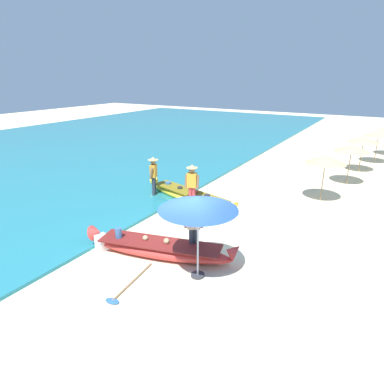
{
  "coord_description": "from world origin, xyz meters",
  "views": [
    {
      "loc": [
        4.52,
        -7.2,
        4.95
      ],
      "look_at": [
        -1.38,
        2.74,
        0.9
      ],
      "focal_mm": 31.49,
      "sensor_mm": 36.0,
      "label": 1
    }
  ],
  "objects_px": {
    "boat_yellow_midground": "(189,196)",
    "patio_umbrella_large": "(198,204)",
    "person_vendor_hatted": "(192,183)",
    "person_vendor_assistant": "(154,174)",
    "cooler_box": "(103,242)",
    "boat_red_foreground": "(160,248)",
    "person_tourist_customer": "(194,226)",
    "paddle": "(127,287)"
  },
  "relations": [
    {
      "from": "paddle",
      "to": "person_vendor_hatted",
      "type": "bearing_deg",
      "value": 103.69
    },
    {
      "from": "boat_yellow_midground",
      "to": "person_vendor_hatted",
      "type": "height_order",
      "value": "person_vendor_hatted"
    },
    {
      "from": "person_vendor_hatted",
      "to": "person_tourist_customer",
      "type": "xyz_separation_m",
      "value": [
        1.94,
        -3.17,
        -0.06
      ]
    },
    {
      "from": "boat_yellow_midground",
      "to": "person_vendor_assistant",
      "type": "distance_m",
      "value": 1.81
    },
    {
      "from": "patio_umbrella_large",
      "to": "person_tourist_customer",
      "type": "bearing_deg",
      "value": 126.18
    },
    {
      "from": "person_vendor_hatted",
      "to": "person_vendor_assistant",
      "type": "relative_size",
      "value": 1.01
    },
    {
      "from": "patio_umbrella_large",
      "to": "cooler_box",
      "type": "relative_size",
      "value": 5.01
    },
    {
      "from": "person_vendor_hatted",
      "to": "paddle",
      "type": "height_order",
      "value": "person_vendor_hatted"
    },
    {
      "from": "boat_yellow_midground",
      "to": "person_vendor_assistant",
      "type": "xyz_separation_m",
      "value": [
        -1.62,
        -0.21,
        0.76
      ]
    },
    {
      "from": "person_tourist_customer",
      "to": "paddle",
      "type": "relative_size",
      "value": 0.91
    },
    {
      "from": "boat_yellow_midground",
      "to": "patio_umbrella_large",
      "type": "relative_size",
      "value": 2.16
    },
    {
      "from": "boat_yellow_midground",
      "to": "cooler_box",
      "type": "relative_size",
      "value": 10.83
    },
    {
      "from": "patio_umbrella_large",
      "to": "cooler_box",
      "type": "xyz_separation_m",
      "value": [
        -3.16,
        -0.19,
        -1.8
      ]
    },
    {
      "from": "cooler_box",
      "to": "patio_umbrella_large",
      "type": "bearing_deg",
      "value": 17.22
    },
    {
      "from": "paddle",
      "to": "boat_yellow_midground",
      "type": "bearing_deg",
      "value": 106.41
    },
    {
      "from": "patio_umbrella_large",
      "to": "paddle",
      "type": "distance_m",
      "value": 2.69
    },
    {
      "from": "boat_red_foreground",
      "to": "boat_yellow_midground",
      "type": "height_order",
      "value": "boat_red_foreground"
    },
    {
      "from": "patio_umbrella_large",
      "to": "boat_red_foreground",
      "type": "bearing_deg",
      "value": 167.29
    },
    {
      "from": "paddle",
      "to": "person_tourist_customer",
      "type": "bearing_deg",
      "value": 73.24
    },
    {
      "from": "person_vendor_assistant",
      "to": "patio_umbrella_large",
      "type": "bearing_deg",
      "value": -43.0
    },
    {
      "from": "cooler_box",
      "to": "paddle",
      "type": "distance_m",
      "value": 2.25
    },
    {
      "from": "boat_yellow_midground",
      "to": "cooler_box",
      "type": "distance_m",
      "value": 4.67
    },
    {
      "from": "person_tourist_customer",
      "to": "patio_umbrella_large",
      "type": "distance_m",
      "value": 1.46
    },
    {
      "from": "person_vendor_assistant",
      "to": "paddle",
      "type": "height_order",
      "value": "person_vendor_assistant"
    },
    {
      "from": "person_vendor_assistant",
      "to": "paddle",
      "type": "xyz_separation_m",
      "value": [
        3.34,
        -5.6,
        -0.98
      ]
    },
    {
      "from": "boat_red_foreground",
      "to": "person_vendor_hatted",
      "type": "height_order",
      "value": "person_vendor_hatted"
    },
    {
      "from": "boat_red_foreground",
      "to": "boat_yellow_midground",
      "type": "bearing_deg",
      "value": 109.97
    },
    {
      "from": "boat_yellow_midground",
      "to": "person_tourist_customer",
      "type": "bearing_deg",
      "value": -57.25
    },
    {
      "from": "boat_yellow_midground",
      "to": "patio_umbrella_large",
      "type": "xyz_separation_m",
      "value": [
        2.95,
        -4.47,
        1.76
      ]
    },
    {
      "from": "person_vendor_hatted",
      "to": "paddle",
      "type": "distance_m",
      "value": 5.56
    },
    {
      "from": "boat_red_foreground",
      "to": "patio_umbrella_large",
      "type": "height_order",
      "value": "patio_umbrella_large"
    },
    {
      "from": "person_vendor_hatted",
      "to": "patio_umbrella_large",
      "type": "height_order",
      "value": "patio_umbrella_large"
    },
    {
      "from": "boat_red_foreground",
      "to": "patio_umbrella_large",
      "type": "xyz_separation_m",
      "value": [
        1.44,
        -0.33,
        1.76
      ]
    },
    {
      "from": "person_tourist_customer",
      "to": "patio_umbrella_large",
      "type": "height_order",
      "value": "patio_umbrella_large"
    },
    {
      "from": "boat_red_foreground",
      "to": "cooler_box",
      "type": "relative_size",
      "value": 10.26
    },
    {
      "from": "boat_red_foreground",
      "to": "person_tourist_customer",
      "type": "bearing_deg",
      "value": 29.67
    },
    {
      "from": "person_vendor_hatted",
      "to": "person_tourist_customer",
      "type": "bearing_deg",
      "value": -58.51
    },
    {
      "from": "person_tourist_customer",
      "to": "paddle",
      "type": "xyz_separation_m",
      "value": [
        -0.65,
        -2.15,
        -0.93
      ]
    },
    {
      "from": "boat_red_foreground",
      "to": "paddle",
      "type": "relative_size",
      "value": 2.42
    },
    {
      "from": "patio_umbrella_large",
      "to": "person_vendor_assistant",
      "type": "bearing_deg",
      "value": 137.0
    },
    {
      "from": "boat_yellow_midground",
      "to": "person_vendor_hatted",
      "type": "distance_m",
      "value": 1.0
    },
    {
      "from": "person_tourist_customer",
      "to": "patio_umbrella_large",
      "type": "relative_size",
      "value": 0.77
    }
  ]
}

